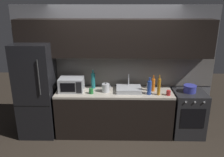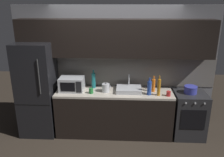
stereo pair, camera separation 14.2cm
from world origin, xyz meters
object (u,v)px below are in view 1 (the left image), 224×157
(kettle, at_px, (106,88))
(wine_bottle_blue, at_px, (149,87))
(wine_bottle_orange, at_px, (153,85))
(wine_bottle_amber, at_px, (159,87))
(mug_red, at_px, (168,93))
(microwave, at_px, (72,84))
(refrigerator, at_px, (37,90))
(mug_green, at_px, (91,91))
(oven_range, at_px, (188,113))
(cooking_pot, at_px, (190,89))
(wine_bottle_teal, at_px, (93,81))
(mug_clear, at_px, (149,86))

(kettle, xyz_separation_m, wine_bottle_blue, (0.82, -0.11, 0.05))
(kettle, height_order, wine_bottle_orange, wine_bottle_orange)
(kettle, distance_m, wine_bottle_amber, 1.00)
(mug_red, bearing_deg, microwave, 174.32)
(refrigerator, distance_m, wine_bottle_orange, 2.26)
(wine_bottle_orange, distance_m, mug_green, 1.20)
(oven_range, height_order, cooking_pot, cooking_pot)
(wine_bottle_teal, xyz_separation_m, cooking_pot, (1.87, -0.19, -0.09))
(refrigerator, distance_m, mug_red, 2.51)
(refrigerator, height_order, wine_bottle_amber, refrigerator)
(wine_bottle_amber, xyz_separation_m, cooking_pot, (0.62, 0.14, -0.09))
(oven_range, bearing_deg, kettle, -179.66)
(wine_bottle_blue, xyz_separation_m, mug_clear, (0.04, 0.33, -0.09))
(wine_bottle_teal, relative_size, mug_clear, 3.83)
(wine_bottle_orange, relative_size, wine_bottle_teal, 0.84)
(wine_bottle_orange, relative_size, cooking_pot, 1.31)
(wine_bottle_blue, xyz_separation_m, mug_red, (0.35, -0.04, -0.09))
(kettle, height_order, wine_bottle_teal, wine_bottle_teal)
(wine_bottle_orange, xyz_separation_m, wine_bottle_blue, (-0.10, -0.17, 0.01))
(mug_clear, distance_m, mug_green, 1.17)
(mug_clear, height_order, cooking_pot, cooking_pot)
(wine_bottle_teal, distance_m, mug_clear, 1.12)
(wine_bottle_blue, bearing_deg, wine_bottle_orange, 60.61)
(mug_clear, bearing_deg, cooking_pot, -15.69)
(refrigerator, relative_size, wine_bottle_teal, 4.92)
(oven_range, bearing_deg, wine_bottle_amber, -167.44)
(microwave, relative_size, cooking_pot, 1.91)
(microwave, xyz_separation_m, mug_red, (1.83, -0.18, -0.09))
(oven_range, xyz_separation_m, wine_bottle_amber, (-0.64, -0.14, 0.61))
(wine_bottle_teal, height_order, mug_green, wine_bottle_teal)
(microwave, xyz_separation_m, mug_clear, (1.52, 0.19, -0.09))
(oven_range, bearing_deg, wine_bottle_teal, 174.22)
(wine_bottle_teal, bearing_deg, oven_range, -5.78)
(kettle, height_order, mug_red, kettle)
(kettle, xyz_separation_m, wine_bottle_teal, (-0.26, 0.20, 0.08))
(oven_range, relative_size, wine_bottle_amber, 2.35)
(mug_clear, height_order, mug_red, mug_clear)
(mug_green, xyz_separation_m, cooking_pot, (1.88, 0.11, 0.02))
(mug_red, distance_m, mug_green, 1.44)
(kettle, distance_m, mug_green, 0.29)
(mug_green, bearing_deg, wine_bottle_orange, 7.47)
(wine_bottle_orange, relative_size, mug_green, 3.22)
(wine_bottle_orange, bearing_deg, mug_clear, 108.99)
(mug_green, bearing_deg, wine_bottle_amber, -1.68)
(wine_bottle_blue, bearing_deg, refrigerator, 176.78)
(refrigerator, relative_size, mug_clear, 18.82)
(mug_red, bearing_deg, wine_bottle_blue, 173.13)
(mug_red, relative_size, cooking_pot, 0.39)
(kettle, distance_m, wine_bottle_blue, 0.83)
(mug_red, bearing_deg, oven_range, 19.56)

